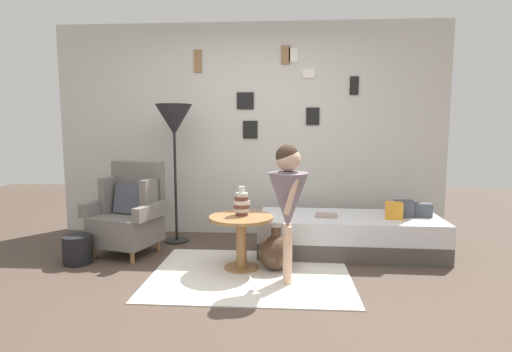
% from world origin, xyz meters
% --- Properties ---
extents(ground_plane, '(12.00, 12.00, 0.00)m').
position_xyz_m(ground_plane, '(0.00, 0.00, 0.00)').
color(ground_plane, '#4C3D33').
extents(gallery_wall, '(4.80, 0.12, 2.60)m').
position_xyz_m(gallery_wall, '(0.00, 1.95, 1.30)').
color(gallery_wall, beige).
rests_on(gallery_wall, ground).
extents(rug, '(1.80, 1.38, 0.01)m').
position_xyz_m(rug, '(0.14, 0.45, 0.01)').
color(rug, silver).
rests_on(rug, ground).
extents(armchair, '(0.86, 0.74, 0.97)m').
position_xyz_m(armchair, '(-1.21, 1.04, 0.44)').
color(armchair, '#9E7042').
rests_on(armchair, ground).
extents(daybed, '(1.92, 0.86, 0.40)m').
position_xyz_m(daybed, '(1.13, 1.18, 0.20)').
color(daybed, '#4C4742').
rests_on(daybed, ground).
extents(pillow_head, '(0.19, 0.14, 0.14)m').
position_xyz_m(pillow_head, '(1.90, 1.20, 0.47)').
color(pillow_head, '#474C56').
rests_on(pillow_head, daybed).
extents(pillow_mid, '(0.20, 0.13, 0.18)m').
position_xyz_m(pillow_mid, '(1.70, 1.19, 0.49)').
color(pillow_mid, '#474C56').
rests_on(pillow_mid, daybed).
extents(pillow_back, '(0.19, 0.15, 0.17)m').
position_xyz_m(pillow_back, '(1.57, 1.08, 0.49)').
color(pillow_back, orange).
rests_on(pillow_back, daybed).
extents(side_table, '(0.61, 0.61, 0.51)m').
position_xyz_m(side_table, '(0.04, 0.60, 0.37)').
color(side_table, '#9E7042').
rests_on(side_table, ground).
extents(vase_striped, '(0.15, 0.15, 0.28)m').
position_xyz_m(vase_striped, '(0.04, 0.64, 0.63)').
color(vase_striped, brown).
rests_on(vase_striped, side_table).
extents(floor_lamp, '(0.42, 0.42, 1.60)m').
position_xyz_m(floor_lamp, '(-0.82, 1.47, 1.38)').
color(floor_lamp, black).
rests_on(floor_lamp, ground).
extents(person_child, '(0.34, 0.34, 1.20)m').
position_xyz_m(person_child, '(0.47, 0.29, 0.77)').
color(person_child, '#D8AD8E').
rests_on(person_child, ground).
extents(book_on_daybed, '(0.24, 0.19, 0.03)m').
position_xyz_m(book_on_daybed, '(0.88, 1.13, 0.42)').
color(book_on_daybed, '#A98E88').
rests_on(book_on_daybed, daybed).
extents(demijohn_near, '(0.33, 0.33, 0.42)m').
position_xyz_m(demijohn_near, '(0.36, 0.60, 0.17)').
color(demijohn_near, '#473323').
rests_on(demijohn_near, ground).
extents(magazine_basket, '(0.28, 0.28, 0.28)m').
position_xyz_m(magazine_basket, '(-1.60, 0.65, 0.14)').
color(magazine_basket, black).
rests_on(magazine_basket, ground).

